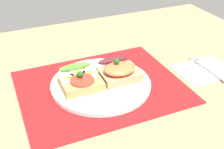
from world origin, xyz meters
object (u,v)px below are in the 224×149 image
object	(u,v)px
plate	(101,84)
napkin	(204,70)
sandwich_egg_tomato	(80,79)
fork	(206,67)
sandwich_salmon	(119,71)

from	to	relation	value
plate	napkin	xyz separation A→B (cm)	(28.64, -3.82, -0.53)
sandwich_egg_tomato	fork	world-z (taller)	sandwich_egg_tomato
plate	sandwich_egg_tomato	distance (cm)	5.55
plate	napkin	distance (cm)	28.90
fork	sandwich_egg_tomato	bearing A→B (deg)	172.58
sandwich_egg_tomato	sandwich_salmon	size ratio (longest dim) A/B	0.98
sandwich_salmon	fork	xyz separation A→B (cm)	(24.40, -3.71, -2.64)
sandwich_salmon	sandwich_egg_tomato	bearing A→B (deg)	175.64
napkin	sandwich_egg_tomato	bearing A→B (deg)	172.06
sandwich_egg_tomato	napkin	size ratio (longest dim) A/B	0.63
plate	sandwich_salmon	distance (cm)	5.55
sandwich_salmon	napkin	bearing A→B (deg)	-9.43
sandwich_egg_tomato	fork	size ratio (longest dim) A/B	0.68
plate	fork	world-z (taller)	plate
plate	fork	bearing A→B (deg)	-6.99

